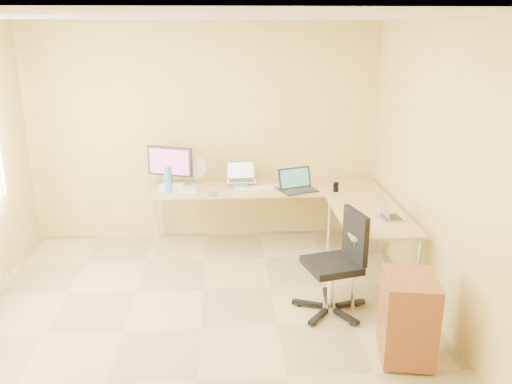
{
  "coord_description": "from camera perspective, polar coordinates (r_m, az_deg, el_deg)",
  "views": [
    {
      "loc": [
        0.22,
        -4.12,
        2.54
      ],
      "look_at": [
        0.55,
        1.1,
        0.9
      ],
      "focal_mm": 37.45,
      "sensor_mm": 36.0,
      "label": 1
    }
  ],
  "objects": [
    {
      "name": "desk_return",
      "position": [
        5.63,
        12.0,
        -5.75
      ],
      "size": [
        0.7,
        1.3,
        0.73
      ],
      "primitive_type": "cube",
      "color": "tan",
      "rests_on": "ground"
    },
    {
      "name": "laptop_black",
      "position": [
        6.07,
        4.58,
        1.26
      ],
      "size": [
        0.48,
        0.42,
        0.26
      ],
      "primitive_type": "cube",
      "rotation": [
        0.0,
        0.0,
        0.36
      ],
      "color": "black",
      "rests_on": "desk_main"
    },
    {
      "name": "laptop_return",
      "position": [
        5.36,
        14.3,
        -1.77
      ],
      "size": [
        0.32,
        0.27,
        0.2
      ],
      "primitive_type": "cube",
      "rotation": [
        0.0,
        0.0,
        1.67
      ],
      "color": "silver",
      "rests_on": "desk_return"
    },
    {
      "name": "papers",
      "position": [
        6.2,
        -7.39,
        0.31
      ],
      "size": [
        0.27,
        0.35,
        0.01
      ],
      "primitive_type": "cube",
      "rotation": [
        0.0,
        0.0,
        -0.15
      ],
      "color": "#E8E9C8",
      "rests_on": "desk_main"
    },
    {
      "name": "cabinet",
      "position": [
        4.44,
        15.92,
        -12.72
      ],
      "size": [
        0.47,
        0.55,
        0.68
      ],
      "primitive_type": "cube",
      "rotation": [
        0.0,
        0.0,
        -0.17
      ],
      "color": "olive",
      "rests_on": "ground"
    },
    {
      "name": "office_chair",
      "position": [
        4.9,
        8.1,
        -7.38
      ],
      "size": [
        0.71,
        0.71,
        0.97
      ],
      "primitive_type": "cube",
      "rotation": [
        0.0,
        0.0,
        0.25
      ],
      "color": "black",
      "rests_on": "ground"
    },
    {
      "name": "floor",
      "position": [
        4.85,
        -5.87,
        -14.3
      ],
      "size": [
        4.5,
        4.5,
        0.0
      ],
      "primitive_type": "plane",
      "color": "tan",
      "rests_on": "ground"
    },
    {
      "name": "desk_main",
      "position": [
        6.38,
        1.15,
        -2.55
      ],
      "size": [
        2.65,
        0.7,
        0.73
      ],
      "primitive_type": "cube",
      "color": "tan",
      "rests_on": "ground"
    },
    {
      "name": "black_cup",
      "position": [
        6.13,
        8.53,
        0.53
      ],
      "size": [
        0.06,
        0.06,
        0.11
      ],
      "primitive_type": "cylinder",
      "rotation": [
        0.0,
        0.0,
        -0.04
      ],
      "color": "black",
      "rests_on": "desk_main"
    },
    {
      "name": "water_bottle",
      "position": [
        6.08,
        -9.34,
        1.29
      ],
      "size": [
        0.11,
        0.11,
        0.3
      ],
      "primitive_type": "cylinder",
      "rotation": [
        0.0,
        0.0,
        -0.29
      ],
      "color": "#4384CC",
      "rests_on": "desk_main"
    },
    {
      "name": "keyboard",
      "position": [
        6.18,
        -0.21,
        0.48
      ],
      "size": [
        0.46,
        0.15,
        0.02
      ],
      "primitive_type": "cube",
      "rotation": [
        0.0,
        0.0,
        -0.06
      ],
      "color": "white",
      "rests_on": "desk_main"
    },
    {
      "name": "desk_fan",
      "position": [
        6.34,
        -6.39,
        2.17
      ],
      "size": [
        0.29,
        0.29,
        0.31
      ],
      "primitive_type": "cylinder",
      "rotation": [
        0.0,
        0.0,
        0.22
      ],
      "color": "silver",
      "rests_on": "desk_main"
    },
    {
      "name": "laptop_center",
      "position": [
        6.28,
        -1.58,
        2.11
      ],
      "size": [
        0.36,
        0.29,
        0.23
      ],
      "primitive_type": "cube",
      "rotation": [
        0.0,
        0.0,
        0.06
      ],
      "color": "#AAAAAB",
      "rests_on": "desk_main"
    },
    {
      "name": "book_stack",
      "position": [
        6.29,
        -1.69,
        0.86
      ],
      "size": [
        0.21,
        0.27,
        0.04
      ],
      "primitive_type": "cube",
      "rotation": [
        0.0,
        0.0,
        -0.08
      ],
      "color": "#2D7F66",
      "rests_on": "desk_main"
    },
    {
      "name": "mug",
      "position": [
        6.12,
        -8.14,
        0.48
      ],
      "size": [
        0.1,
        0.1,
        0.1
      ],
      "primitive_type": "imported",
      "rotation": [
        0.0,
        0.0,
        -0.03
      ],
      "color": "white",
      "rests_on": "desk_main"
    },
    {
      "name": "cd_stack",
      "position": [
        5.96,
        -4.62,
        -0.21
      ],
      "size": [
        0.12,
        0.12,
        0.03
      ],
      "primitive_type": "cylinder",
      "rotation": [
        0.0,
        0.0,
        0.06
      ],
      "color": "#AFAEBC",
      "rests_on": "desk_main"
    },
    {
      "name": "mouse",
      "position": [
        6.25,
        2.38,
        0.7
      ],
      "size": [
        0.1,
        0.06,
        0.03
      ],
      "primitive_type": "ellipsoid",
      "rotation": [
        0.0,
        0.0,
        0.07
      ],
      "color": "white",
      "rests_on": "desk_main"
    },
    {
      "name": "wall_back",
      "position": [
        6.5,
        -5.52,
        6.31
      ],
      "size": [
        4.5,
        0.0,
        4.5
      ],
      "primitive_type": "plane",
      "rotation": [
        1.57,
        0.0,
        0.0
      ],
      "color": "#E7CB68",
      "rests_on": "ground"
    },
    {
      "name": "ceiling",
      "position": [
        4.13,
        -7.03,
        18.11
      ],
      "size": [
        4.5,
        4.5,
        0.0
      ],
      "primitive_type": "plane",
      "rotation": [
        3.14,
        0.0,
        0.0
      ],
      "color": "white",
      "rests_on": "ground"
    },
    {
      "name": "wall_front",
      "position": [
        2.26,
        -9.01,
        -16.13
      ],
      "size": [
        4.5,
        0.0,
        4.5
      ],
      "primitive_type": "plane",
      "rotation": [
        -1.57,
        0.0,
        0.0
      ],
      "color": "#E7CB68",
      "rests_on": "ground"
    },
    {
      "name": "monitor",
      "position": [
        6.31,
        -9.16,
        2.73
      ],
      "size": [
        0.58,
        0.36,
        0.48
      ],
      "primitive_type": "cube",
      "rotation": [
        0.0,
        0.0,
        -0.36
      ],
      "color": "black",
      "rests_on": "desk_main"
    },
    {
      "name": "white_box",
      "position": [
        6.19,
        -9.22,
        0.5
      ],
      "size": [
        0.24,
        0.21,
        0.07
      ],
      "primitive_type": "cube",
      "rotation": [
        0.0,
        0.0,
        -0.4
      ],
      "color": "white",
      "rests_on": "desk_main"
    },
    {
      "name": "wall_right",
      "position": [
        4.7,
        20.12,
        1.01
      ],
      "size": [
        0.0,
        4.5,
        4.5
      ],
      "primitive_type": "plane",
      "rotation": [
        1.57,
        0.0,
        -1.57
      ],
      "color": "#E7CB68",
      "rests_on": "ground"
    }
  ]
}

